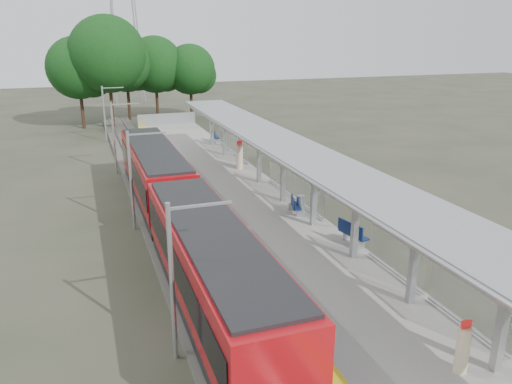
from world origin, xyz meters
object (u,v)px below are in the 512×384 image
info_pillar_near (463,350)px  bench_near (352,233)px  info_pillar_far (240,157)px  train (176,208)px  bench_far (215,136)px  bench_mid (295,205)px  litter_bin (300,203)px

info_pillar_near → bench_near: bearing=82.7°
info_pillar_far → train: bearing=-139.1°
train → bench_far: (7.02, 19.06, -0.51)m
train → info_pillar_near: (5.51, -13.62, -0.33)m
info_pillar_far → bench_near: bearing=-102.7°
bench_near → bench_far: size_ratio=1.07×
bench_far → info_pillar_near: info_pillar_near is taller
bench_mid → bench_far: 19.14m
info_pillar_near → bench_mid: bearing=89.5°
info_pillar_near → info_pillar_far: size_ratio=0.82×
bench_far → litter_bin: size_ratio=1.73×
bench_mid → info_pillar_far: info_pillar_far is taller
bench_far → info_pillar_near: 32.72m
litter_bin → bench_mid: bearing=-154.9°
train → info_pillar_near: 14.69m
bench_mid → info_pillar_near: info_pillar_near is taller
train → bench_mid: (6.30, -0.07, -0.56)m
info_pillar_far → bench_mid: bearing=-106.0°
bench_mid → litter_bin: size_ratio=1.59×
train → litter_bin: train is taller
train → info_pillar_far: (6.31, 9.63, -0.17)m
info_pillar_near → info_pillar_far: 23.26m
bench_near → bench_mid: bench_near is taller
bench_far → info_pillar_far: 9.47m
bench_far → bench_near: bearing=-84.4°
train → info_pillar_far: size_ratio=13.60×
bench_mid → info_pillar_near: (-0.79, -13.55, 0.23)m
train → bench_near: (7.10, -4.71, -0.48)m
bench_mid → train: bearing=-164.8°
bench_near → info_pillar_far: size_ratio=0.82×
info_pillar_far → litter_bin: info_pillar_far is taller
info_pillar_far → litter_bin: 9.51m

